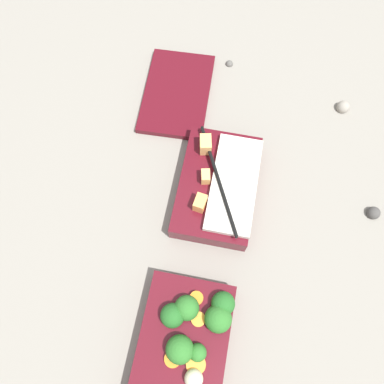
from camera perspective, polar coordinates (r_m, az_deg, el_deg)
name	(u,v)px	position (r m, az deg, el deg)	size (l,w,h in m)	color
ground_plane	(202,268)	(0.68, 1.57, -11.46)	(3.00, 3.00, 0.00)	gray
bento_tray_vegetable	(186,342)	(0.64, -0.96, -21.94)	(0.22, 0.14, 0.07)	#510F19
bento_tray_rice	(219,186)	(0.70, 4.11, 0.96)	(0.22, 0.14, 0.07)	#510F19
bento_lid	(177,93)	(0.82, -2.30, 14.82)	(0.21, 0.14, 0.01)	#510F19
pebble_0	(373,213)	(0.77, 25.92, -2.89)	(0.02, 0.02, 0.02)	#474442
pebble_1	(343,107)	(0.86, 22.02, 11.91)	(0.03, 0.03, 0.03)	gray
pebble_2	(229,63)	(0.88, 5.72, 18.98)	(0.02, 0.02, 0.02)	#595651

